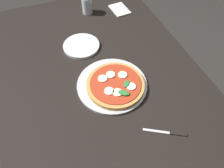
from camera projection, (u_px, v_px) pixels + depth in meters
name	position (u px, v px, depth m)	size (l,w,h in m)	color
ground_plane	(107.00, 146.00, 1.52)	(6.00, 6.00, 0.00)	#2D2B28
dining_table	(105.00, 94.00, 1.02)	(1.47, 0.90, 0.73)	black
serving_tray	(112.00, 85.00, 0.93)	(0.31, 0.31, 0.01)	silver
pizza	(116.00, 85.00, 0.91)	(0.25, 0.25, 0.03)	tan
plate_white	(81.00, 46.00, 1.08)	(0.18, 0.18, 0.01)	white
napkin	(120.00, 9.00, 1.29)	(0.13, 0.09, 0.01)	white
knife	(171.00, 133.00, 0.79)	(0.09, 0.15, 0.01)	black
glass_cup	(87.00, 5.00, 1.24)	(0.06, 0.06, 0.10)	silver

